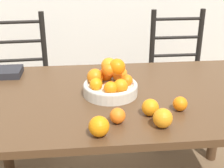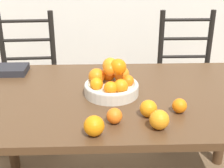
# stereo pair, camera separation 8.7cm
# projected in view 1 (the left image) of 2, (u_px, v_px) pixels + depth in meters

# --- Properties ---
(dining_table) EXTENTS (1.59, 0.91, 0.73)m
(dining_table) POSITION_uv_depth(u_px,v_px,m) (121.00, 110.00, 1.62)
(dining_table) COLOR #4C331E
(dining_table) RESTS_ON ground_plane
(fruit_bowl) EXTENTS (0.27, 0.27, 0.19)m
(fruit_bowl) POSITION_uv_depth(u_px,v_px,m) (110.00, 83.00, 1.56)
(fruit_bowl) COLOR beige
(fruit_bowl) RESTS_ON dining_table
(orange_loose_0) EXTENTS (0.08, 0.08, 0.08)m
(orange_loose_0) POSITION_uv_depth(u_px,v_px,m) (99.00, 126.00, 1.21)
(orange_loose_0) COLOR orange
(orange_loose_0) RESTS_ON dining_table
(orange_loose_1) EXTENTS (0.07, 0.07, 0.07)m
(orange_loose_1) POSITION_uv_depth(u_px,v_px,m) (180.00, 104.00, 1.41)
(orange_loose_1) COLOR orange
(orange_loose_1) RESTS_ON dining_table
(orange_loose_2) EXTENTS (0.08, 0.08, 0.08)m
(orange_loose_2) POSITION_uv_depth(u_px,v_px,m) (150.00, 107.00, 1.37)
(orange_loose_2) COLOR orange
(orange_loose_2) RESTS_ON dining_table
(orange_loose_3) EXTENTS (0.07, 0.07, 0.07)m
(orange_loose_3) POSITION_uv_depth(u_px,v_px,m) (118.00, 116.00, 1.31)
(orange_loose_3) COLOR orange
(orange_loose_3) RESTS_ON dining_table
(orange_loose_4) EXTENTS (0.08, 0.08, 0.08)m
(orange_loose_4) POSITION_uv_depth(u_px,v_px,m) (163.00, 118.00, 1.27)
(orange_loose_4) COLOR orange
(orange_loose_4) RESTS_ON dining_table
(chair_left) EXTENTS (0.44, 0.42, 0.99)m
(chair_left) POSITION_uv_depth(u_px,v_px,m) (20.00, 85.00, 2.31)
(chair_left) COLOR black
(chair_left) RESTS_ON ground_plane
(chair_right) EXTENTS (0.42, 0.40, 0.99)m
(chair_right) POSITION_uv_depth(u_px,v_px,m) (178.00, 79.00, 2.42)
(chair_right) COLOR black
(chair_right) RESTS_ON ground_plane
(book_stack) EXTENTS (0.19, 0.16, 0.04)m
(book_stack) POSITION_uv_depth(u_px,v_px,m) (5.00, 72.00, 1.81)
(book_stack) COLOR #232328
(book_stack) RESTS_ON dining_table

